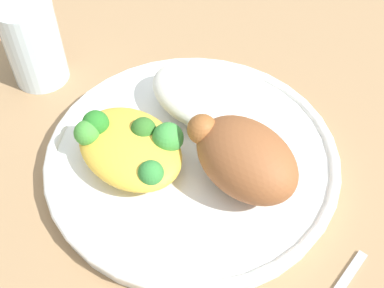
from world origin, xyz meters
name	(u,v)px	position (x,y,z in m)	size (l,w,h in m)	color
ground_plane	(192,164)	(0.00, 0.00, 0.00)	(2.00, 2.00, 0.00)	#9D7952
plate	(192,157)	(0.00, 0.00, 0.01)	(0.29, 0.29, 0.02)	white
roasted_chicken	(244,158)	(-0.06, -0.01, 0.05)	(0.11, 0.07, 0.06)	brown
rice_pile	(195,95)	(0.04, -0.04, 0.04)	(0.11, 0.07, 0.04)	white
mac_cheese_with_broccoli	(130,145)	(0.03, 0.05, 0.04)	(0.12, 0.09, 0.04)	gold
water_glass	(33,44)	(0.22, 0.04, 0.05)	(0.06, 0.06, 0.10)	silver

